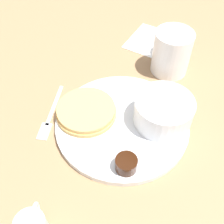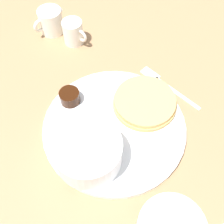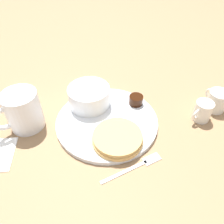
% 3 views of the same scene
% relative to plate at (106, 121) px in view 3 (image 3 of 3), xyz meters
% --- Properties ---
extents(ground_plane, '(4.00, 4.00, 0.00)m').
position_rel_plate_xyz_m(ground_plane, '(0.00, 0.00, -0.01)').
color(ground_plane, '#93704C').
extents(plate, '(0.26, 0.26, 0.01)m').
position_rel_plate_xyz_m(plate, '(0.00, 0.00, 0.00)').
color(plate, white).
rests_on(plate, ground_plane).
extents(pancake_stack, '(0.12, 0.12, 0.02)m').
position_rel_plate_xyz_m(pancake_stack, '(-0.02, 0.07, 0.01)').
color(pancake_stack, tan).
rests_on(pancake_stack, plate).
extents(bowl, '(0.11, 0.11, 0.05)m').
position_rel_plate_xyz_m(bowl, '(0.05, -0.06, 0.03)').
color(bowl, white).
rests_on(bowl, plate).
extents(syrup_cup, '(0.04, 0.04, 0.02)m').
position_rel_plate_xyz_m(syrup_cup, '(-0.08, -0.06, 0.02)').
color(syrup_cup, black).
rests_on(syrup_cup, plate).
extents(butter_ramekin, '(0.05, 0.05, 0.04)m').
position_rel_plate_xyz_m(butter_ramekin, '(0.04, -0.08, 0.02)').
color(butter_ramekin, white).
rests_on(butter_ramekin, plate).
extents(coffee_mug, '(0.10, 0.09, 0.10)m').
position_rel_plate_xyz_m(coffee_mug, '(0.20, 0.00, 0.04)').
color(coffee_mug, white).
rests_on(coffee_mug, ground_plane).
extents(creamer_pitcher_near, '(0.06, 0.05, 0.06)m').
position_rel_plate_xyz_m(creamer_pitcher_near, '(-0.24, -0.01, 0.02)').
color(creamer_pitcher_near, white).
rests_on(creamer_pitcher_near, ground_plane).
extents(creamer_pitcher_far, '(0.05, 0.07, 0.06)m').
position_rel_plate_xyz_m(creamer_pitcher_far, '(-0.29, -0.05, 0.02)').
color(creamer_pitcher_far, white).
rests_on(creamer_pitcher_far, ground_plane).
extents(fork, '(0.14, 0.07, 0.00)m').
position_rel_plate_xyz_m(fork, '(-0.07, 0.13, -0.00)').
color(fork, silver).
rests_on(fork, ground_plane).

